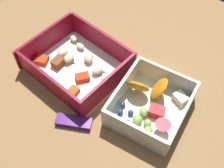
% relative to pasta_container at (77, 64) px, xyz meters
% --- Properties ---
extents(table_surface, '(0.80, 0.80, 0.02)m').
position_rel_pasta_container_xyz_m(table_surface, '(-0.08, -0.01, -0.03)').
color(table_surface, '#9E7547').
rests_on(table_surface, ground).
extents(pasta_container, '(0.21, 0.19, 0.06)m').
position_rel_pasta_container_xyz_m(pasta_container, '(0.00, 0.00, 0.00)').
color(pasta_container, white).
rests_on(pasta_container, table_surface).
extents(fruit_bowl, '(0.15, 0.16, 0.06)m').
position_rel_pasta_container_xyz_m(fruit_bowl, '(-0.19, -0.00, 0.00)').
color(fruit_bowl, silver).
rests_on(fruit_bowl, table_surface).
extents(candy_bar, '(0.07, 0.05, 0.01)m').
position_rel_pasta_container_xyz_m(candy_bar, '(-0.08, 0.11, -0.01)').
color(candy_bar, '#51197A').
rests_on(candy_bar, table_surface).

